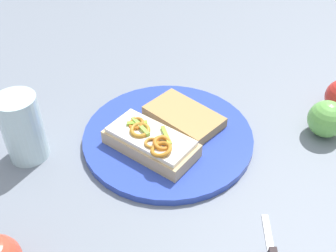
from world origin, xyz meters
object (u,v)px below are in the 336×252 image
Objects in this scene: apple_1 at (326,118)px; sandwich at (151,142)px; plate at (168,137)px; bread_slice_side at (184,116)px; drinking_glass at (23,128)px.

sandwich is at bearing -82.93° from apple_1.
bread_slice_side is at bearing 139.42° from plate.
bread_slice_side is (-0.08, 0.07, -0.01)m from sandwich.
apple_1 is (0.04, 0.27, 0.01)m from bread_slice_side.
bread_slice_side is at bearing -89.73° from sandwich.
drinking_glass is at bearing -87.40° from apple_1.
drinking_glass reaches higher than apple_1.
drinking_glass is at bearing 59.25° from bread_slice_side.
sandwich is 2.52× the size of apple_1.
drinking_glass is (0.03, -0.55, 0.03)m from apple_1.
apple_1 reaches higher than bread_slice_side.
sandwich is 0.34m from apple_1.
bread_slice_side is at bearing -97.95° from apple_1.
plate is 1.79× the size of sandwich.
drinking_glass reaches higher than plate.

